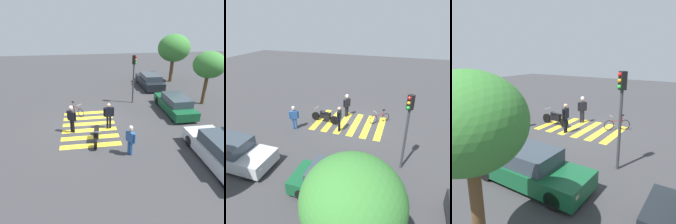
{
  "view_description": "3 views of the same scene",
  "coord_description": "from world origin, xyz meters",
  "views": [
    {
      "loc": [
        12.32,
        -0.27,
        6.69
      ],
      "look_at": [
        0.54,
        1.46,
        1.24
      ],
      "focal_mm": 33.34,
      "sensor_mm": 36.0,
      "label": 1
    },
    {
      "loc": [
        -3.56,
        13.04,
        7.07
      ],
      "look_at": [
        0.67,
        0.65,
        1.1
      ],
      "focal_mm": 33.22,
      "sensor_mm": 36.0,
      "label": 2
    },
    {
      "loc": [
        -6.75,
        12.27,
        4.6
      ],
      "look_at": [
        0.79,
        0.81,
        1.12
      ],
      "focal_mm": 36.81,
      "sensor_mm": 36.0,
      "label": 3
    }
  ],
  "objects": [
    {
      "name": "car_green_compact",
      "position": [
        -1.54,
        6.64,
        0.63
      ],
      "size": [
        4.57,
        1.73,
        1.33
      ],
      "color": "black",
      "rests_on": "ground_plane"
    },
    {
      "name": "leaning_bicycle",
      "position": [
        -2.05,
        -0.87,
        0.36
      ],
      "size": [
        1.29,
        1.12,
        0.98
      ],
      "color": "black",
      "rests_on": "ground_plane"
    },
    {
      "name": "crosswalk_stripes",
      "position": [
        0.0,
        0.0,
        0.0
      ],
      "size": [
        4.95,
        3.54,
        0.01
      ],
      "color": "yellow",
      "rests_on": "ground_plane"
    },
    {
      "name": "officer_on_foot",
      "position": [
        0.37,
        1.27,
        1.02
      ],
      "size": [
        0.24,
        0.7,
        1.77
      ],
      "color": "black",
      "rests_on": "ground_plane"
    },
    {
      "name": "officer_by_motorcycle",
      "position": [
        0.54,
        -1.07,
        1.06
      ],
      "size": [
        0.45,
        0.57,
        1.83
      ],
      "color": "black",
      "rests_on": "ground_plane"
    },
    {
      "name": "ground_plane",
      "position": [
        0.0,
        0.0,
        0.0
      ],
      "size": [
        60.0,
        60.0,
        0.0
      ],
      "primitive_type": "plane",
      "color": "#38383A"
    },
    {
      "name": "car_silver_sedan",
      "position": [
        4.73,
        6.34,
        0.68
      ],
      "size": [
        4.65,
        1.85,
        1.42
      ],
      "color": "black",
      "rests_on": "ground_plane"
    },
    {
      "name": "pedestrian_bystander",
      "position": [
        3.36,
        2.01,
        0.99
      ],
      "size": [
        0.55,
        0.43,
        1.72
      ],
      "color": "#2D5999",
      "rests_on": "ground_plane"
    },
    {
      "name": "street_tree_mid",
      "position": [
        -2.76,
        9.67,
        3.25
      ],
      "size": [
        2.46,
        2.46,
        4.33
      ],
      "color": "brown",
      "rests_on": "ground_plane"
    },
    {
      "name": "traffic_light_pole",
      "position": [
        -3.85,
        3.89,
        2.69
      ],
      "size": [
        0.33,
        0.35,
        3.98
      ],
      "color": "#38383D",
      "rests_on": "ground_plane"
    },
    {
      "name": "police_motorcycle",
      "position": [
        1.79,
        0.35,
        0.45
      ],
      "size": [
        2.2,
        0.62,
        1.03
      ],
      "color": "black",
      "rests_on": "ground_plane"
    }
  ]
}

